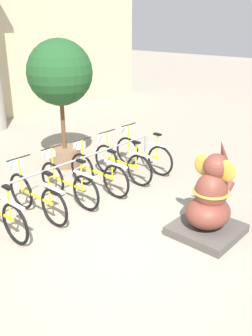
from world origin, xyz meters
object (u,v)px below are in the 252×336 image
object	(u,v)px
bicycle_7	(142,153)
elephant_statue	(210,203)
bicycle_5	(97,172)
bicycle_3	(35,195)
bicycle_6	(121,162)
bicycle_4	(67,182)
potted_tree	(60,79)

from	to	relation	value
bicycle_7	elephant_statue	bearing A→B (deg)	-119.06
bicycle_5	bicycle_3	bearing A→B (deg)	178.80
bicycle_6	elephant_statue	distance (m)	2.68
bicycle_3	bicycle_4	bearing A→B (deg)	1.85
bicycle_4	bicycle_6	xyz separation A→B (m)	(1.50, -0.03, 0.00)
bicycle_3	bicycle_5	distance (m)	1.50
bicycle_3	bicycle_5	xyz separation A→B (m)	(1.50, -0.03, 0.00)
bicycle_3	potted_tree	world-z (taller)	potted_tree
bicycle_3	potted_tree	bearing A→B (deg)	38.80
bicycle_4	elephant_statue	distance (m)	2.74
bicycle_6	bicycle_7	distance (m)	0.75
bicycle_6	potted_tree	world-z (taller)	potted_tree
bicycle_6	bicycle_7	size ratio (longest dim) A/B	1.00
bicycle_3	bicycle_5	size ratio (longest dim) A/B	1.00
bicycle_5	bicycle_7	xyz separation A→B (m)	(1.50, 0.04, 0.00)
bicycle_6	bicycle_3	bearing A→B (deg)	179.75
bicycle_3	elephant_statue	bearing A→B (deg)	-59.15
bicycle_5	bicycle_7	distance (m)	1.50
bicycle_4	bicycle_5	bearing A→B (deg)	-4.24
bicycle_6	bicycle_7	world-z (taller)	same
bicycle_5	potted_tree	world-z (taller)	potted_tree
bicycle_4	potted_tree	xyz separation A→B (m)	(1.25, 1.58, 1.65)
elephant_statue	potted_tree	bearing A→B (deg)	83.89
bicycle_4	bicycle_7	distance (m)	2.24
bicycle_3	bicycle_5	bearing A→B (deg)	-1.20
bicycle_3	bicycle_6	size ratio (longest dim) A/B	1.00
bicycle_7	potted_tree	size ratio (longest dim) A/B	0.57
bicycle_5	potted_tree	bearing A→B (deg)	72.98
elephant_statue	potted_tree	distance (m)	4.48
bicycle_5	bicycle_6	size ratio (longest dim) A/B	1.00
bicycle_4	potted_tree	size ratio (longest dim) A/B	0.57
elephant_statue	bicycle_6	bearing A→B (deg)	74.91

